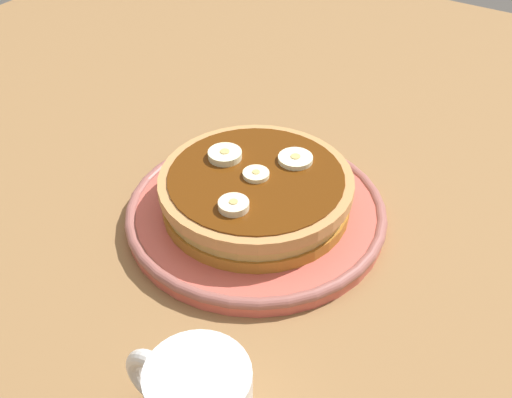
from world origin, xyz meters
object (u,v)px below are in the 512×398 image
at_px(pancake_stack, 253,191).
at_px(banana_slice_3, 295,159).
at_px(plate, 256,212).
at_px(banana_slice_2, 234,206).
at_px(banana_slice_1, 225,155).
at_px(banana_slice_0, 260,175).

height_order(pancake_stack, banana_slice_3, banana_slice_3).
xyz_separation_m(plate, banana_slice_2, (-0.01, 0.05, 0.05)).
relative_size(plate, pancake_stack, 1.36).
xyz_separation_m(plate, pancake_stack, (0.00, 0.00, 0.03)).
distance_m(plate, banana_slice_1, 0.07).
xyz_separation_m(plate, banana_slice_1, (0.04, -0.01, 0.05)).
relative_size(banana_slice_1, banana_slice_2, 1.20).
relative_size(banana_slice_1, banana_slice_3, 0.98).
bearing_deg(banana_slice_0, banana_slice_3, -110.33).
bearing_deg(banana_slice_3, banana_slice_2, 83.91).
bearing_deg(plate, banana_slice_2, 100.21).
bearing_deg(banana_slice_0, pancake_stack, 16.40).
height_order(plate, pancake_stack, pancake_stack).
distance_m(plate, pancake_stack, 0.03).
xyz_separation_m(banana_slice_1, banana_slice_2, (-0.05, 0.06, -0.00)).
bearing_deg(pancake_stack, banana_slice_0, -163.60).
distance_m(banana_slice_0, banana_slice_3, 0.04).
xyz_separation_m(pancake_stack, banana_slice_3, (-0.02, -0.04, 0.02)).
xyz_separation_m(pancake_stack, banana_slice_0, (-0.01, -0.00, 0.02)).
distance_m(pancake_stack, banana_slice_3, 0.05).
bearing_deg(plate, banana_slice_1, -11.76).
height_order(banana_slice_0, banana_slice_2, banana_slice_2).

